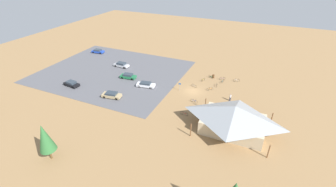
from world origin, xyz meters
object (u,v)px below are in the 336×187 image
lot_sign (180,86)px  bicycle_teal_back_row (222,81)px  bicycle_yellow_near_porch (203,80)px  pine_far_west (45,138)px  car_blue_far_end (98,51)px  bicycle_orange_yard_left (210,89)px  visitor_crossing_yard (230,97)px  car_white_end_stall (146,85)px  trash_bin (213,76)px  car_green_mid_lot (128,76)px  bicycle_purple_trailside (222,78)px  bicycle_silver_edge_south (194,86)px  bicycle_white_yard_center (236,80)px  bike_pavilion (234,117)px  car_black_second_row (71,84)px  bicycle_blue_near_sign (194,101)px  car_silver_inner_stall (121,65)px  car_tan_front_row (112,95)px  bicycle_green_lone_east (211,77)px  bicycle_black_yard_front (217,85)px  bicycle_red_front_row (184,113)px

lot_sign → bicycle_teal_back_row: (-8.92, -8.62, -1.05)m
bicycle_teal_back_row → bicycle_yellow_near_porch: 5.10m
pine_far_west → car_blue_far_end: (24.83, -43.19, -3.71)m
bicycle_orange_yard_left → visitor_crossing_yard: visitor_crossing_yard is taller
car_white_end_stall → car_blue_far_end: car_blue_far_end is taller
trash_bin → car_green_mid_lot: bearing=25.2°
bicycle_purple_trailside → bicycle_silver_edge_south: bearing=51.3°
bicycle_white_yard_center → car_green_mid_lot: (27.62, 10.24, 0.37)m
bicycle_silver_edge_south → car_green_mid_lot: car_green_mid_lot is taller
bike_pavilion → car_black_second_row: (41.32, -1.15, -2.33)m
trash_bin → bicycle_white_yard_center: (-6.30, -0.21, -0.08)m
bicycle_blue_near_sign → bicycle_silver_edge_south: bicycle_blue_near_sign is taller
bike_pavilion → car_white_end_stall: size_ratio=2.80×
car_silver_inner_stall → bike_pavilion: bearing=155.3°
pine_far_west → car_tan_front_row: 20.64m
bicycle_white_yard_center → bicycle_teal_back_row: bearing=33.6°
bicycle_green_lone_east → bike_pavilion: bearing=114.9°
lot_sign → car_tan_front_row: 16.64m
bicycle_blue_near_sign → car_white_end_stall: (13.71, -2.11, 0.29)m
pine_far_west → car_white_end_stall: (-2.42, -28.12, -3.72)m
bicycle_black_yard_front → car_black_second_row: size_ratio=0.39×
bicycle_black_yard_front → car_silver_inner_stall: 29.54m
bicycle_green_lone_east → car_white_end_stall: bearing=40.0°
bike_pavilion → bicycle_silver_edge_south: bike_pavilion is taller
bicycle_silver_edge_south → car_blue_far_end: size_ratio=0.35×
bicycle_orange_yard_left → bicycle_yellow_near_porch: 5.24m
bike_pavilion → car_green_mid_lot: 32.29m
car_green_mid_lot → visitor_crossing_yard: size_ratio=2.54×
trash_bin → car_tan_front_row: 28.08m
bicycle_silver_edge_south → car_white_end_stall: car_white_end_stall is taller
bicycle_red_front_row → bicycle_orange_yard_left: bearing=-99.8°
lot_sign → bicycle_silver_edge_south: lot_sign is taller
car_green_mid_lot → visitor_crossing_yard: visitor_crossing_yard is taller
bicycle_black_yard_front → car_black_second_row: (34.39, 15.15, 0.34)m
car_blue_far_end → car_white_end_stall: bearing=151.1°
car_silver_inner_stall → bicycle_green_lone_east: bearing=-172.4°
bicycle_black_yard_front → car_tan_front_row: bearing=36.2°
bicycle_purple_trailside → bicycle_blue_near_sign: bearing=76.3°
bicycle_yellow_near_porch → bicycle_blue_near_sign: bearing=95.7°
bicycle_yellow_near_porch → bicycle_white_yard_center: bearing=-158.6°
car_silver_inner_stall → car_tan_front_row: size_ratio=0.98×
bicycle_black_yard_front → bicycle_purple_trailside: size_ratio=1.06×
lot_sign → pine_far_west: (11.07, 29.86, 3.00)m
car_tan_front_row → car_green_mid_lot: (1.91, -10.26, 0.01)m
bicycle_silver_edge_south → car_black_second_row: 31.70m
bicycle_blue_near_sign → bicycle_white_yard_center: 16.31m
bike_pavilion → bicycle_silver_edge_south: 18.34m
bicycle_purple_trailside → visitor_crossing_yard: visitor_crossing_yard is taller
trash_bin → car_blue_far_end: bearing=-3.7°
bicycle_black_yard_front → bicycle_purple_trailside: 4.40m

